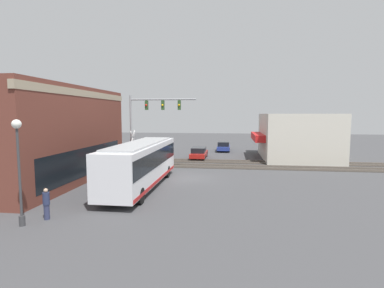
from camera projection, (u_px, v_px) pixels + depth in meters
ground_plane at (186, 178)px, 25.19m from camera, size 120.00×120.00×0.00m
brick_building at (35, 135)px, 23.88m from camera, size 15.35×8.88×7.50m
shop_building at (296, 136)px, 36.23m from camera, size 10.95×9.33×5.42m
city_bus at (141, 163)px, 21.87m from camera, size 11.66×2.59×3.33m
traffic_signal_gantry at (150, 115)px, 28.82m from camera, size 0.42×6.48×7.18m
crossing_signal at (133, 146)px, 29.27m from camera, size 1.41×1.18×3.81m
streetlamp at (19, 163)px, 14.16m from camera, size 0.44×0.44×5.13m
rail_track_near at (195, 166)px, 31.10m from camera, size 2.60×60.00×0.15m
rail_track_far at (198, 161)px, 34.26m from camera, size 2.60×60.00×0.15m
parked_car_red at (199, 153)px, 36.59m from camera, size 4.89×1.82×1.37m
parked_car_blue at (224, 146)px, 43.78m from camera, size 4.80×1.82×1.40m
pedestrian_at_crossing at (136, 161)px, 28.51m from camera, size 0.34×0.34×1.78m
pedestrian_by_lamp at (46, 204)px, 15.26m from camera, size 0.34×0.34×1.63m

